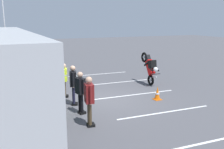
% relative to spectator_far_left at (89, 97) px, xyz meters
% --- Properties ---
extents(ground_plane, '(80.00, 80.00, 0.00)m').
position_rel_spectator_far_left_xyz_m(ground_plane, '(2.59, -1.47, -1.07)').
color(ground_plane, '#4C4C51').
extents(spectator_far_left, '(0.58, 0.34, 1.79)m').
position_rel_spectator_far_left_xyz_m(spectator_far_left, '(0.00, 0.00, 0.00)').
color(spectator_far_left, '#473823').
rests_on(spectator_far_left, ground_plane).
extents(spectator_left, '(0.58, 0.37, 1.70)m').
position_rel_spectator_far_left_xyz_m(spectator_left, '(1.27, -0.05, -0.06)').
color(spectator_left, black).
rests_on(spectator_left, ground_plane).
extents(spectator_centre, '(0.57, 0.38, 1.76)m').
position_rel_spectator_far_left_xyz_m(spectator_centre, '(2.40, -0.06, -0.02)').
color(spectator_centre, black).
rests_on(spectator_centre, ground_plane).
extents(spectator_right, '(0.57, 0.39, 1.65)m').
position_rel_spectator_far_left_xyz_m(spectator_right, '(3.68, 0.05, -0.09)').
color(spectator_right, '#473823').
rests_on(spectator_right, ground_plane).
extents(spectator_far_right, '(0.57, 0.32, 1.76)m').
position_rel_spectator_far_left_xyz_m(spectator_far_right, '(5.13, 0.07, -0.02)').
color(spectator_far_right, '#473823').
rests_on(spectator_far_right, ground_plane).
extents(parked_motorcycle_silver, '(2.03, 0.71, 0.99)m').
position_rel_spectator_far_left_xyz_m(parked_motorcycle_silver, '(4.44, 1.04, -0.58)').
color(parked_motorcycle_silver, black).
rests_on(parked_motorcycle_silver, ground_plane).
extents(parked_motorcycle_dark, '(2.04, 0.69, 0.99)m').
position_rel_spectator_far_left_xyz_m(parked_motorcycle_dark, '(1.41, 0.86, -0.58)').
color(parked_motorcycle_dark, black).
rests_on(parked_motorcycle_dark, ground_plane).
extents(stunt_motorcycle, '(1.85, 0.58, 1.92)m').
position_rel_spectator_far_left_xyz_m(stunt_motorcycle, '(4.13, -4.95, -0.01)').
color(stunt_motorcycle, black).
rests_on(stunt_motorcycle, ground_plane).
extents(flagpole, '(0.78, 0.36, 5.88)m').
position_rel_spectator_far_left_xyz_m(flagpole, '(9.66, 2.44, 1.83)').
color(flagpole, silver).
rests_on(flagpole, ground_plane).
extents(traffic_cone, '(0.34, 0.34, 0.63)m').
position_rel_spectator_far_left_xyz_m(traffic_cone, '(1.62, -3.84, -0.76)').
color(traffic_cone, orange).
rests_on(traffic_cone, ground_plane).
extents(bay_line_a, '(0.21, 3.66, 0.01)m').
position_rel_spectator_far_left_xyz_m(bay_line_a, '(-2.53, -3.22, -1.06)').
color(bay_line_a, white).
rests_on(bay_line_a, ground_plane).
extents(bay_line_b, '(0.22, 4.22, 0.01)m').
position_rel_spectator_far_left_xyz_m(bay_line_b, '(0.09, -3.22, -1.06)').
color(bay_line_b, white).
rests_on(bay_line_b, ground_plane).
extents(bay_line_c, '(0.23, 4.37, 0.01)m').
position_rel_spectator_far_left_xyz_m(bay_line_c, '(2.72, -3.22, -1.06)').
color(bay_line_c, white).
rests_on(bay_line_c, ground_plane).
extents(bay_line_d, '(0.23, 4.53, 0.01)m').
position_rel_spectator_far_left_xyz_m(bay_line_d, '(5.35, -3.22, -1.06)').
color(bay_line_d, white).
rests_on(bay_line_d, ground_plane).
extents(bay_line_e, '(0.22, 4.14, 0.01)m').
position_rel_spectator_far_left_xyz_m(bay_line_e, '(7.97, -3.22, -1.06)').
color(bay_line_e, white).
rests_on(bay_line_e, ground_plane).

